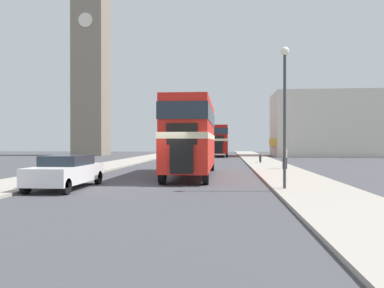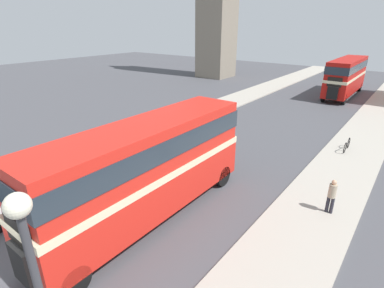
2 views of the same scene
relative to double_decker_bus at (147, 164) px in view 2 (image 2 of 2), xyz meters
name	(u,v)px [view 2 (image 2 of 2)]	position (x,y,z in m)	size (l,w,h in m)	color
ground_plane	(24,275)	(-1.05, -5.04, -2.58)	(120.00, 120.00, 0.00)	#47474C
double_decker_bus	(147,164)	(0.00, 0.00, 0.00)	(2.40, 10.75, 4.34)	red
bus_distant	(346,74)	(1.14, 30.60, -0.05)	(2.39, 10.51, 4.25)	#B2140F
pedestrian_walking	(332,194)	(6.23, 4.97, -1.54)	(0.33, 0.33, 1.63)	#282833
bicycle_on_pavement	(347,145)	(5.24, 13.06, -2.10)	(0.05, 1.76, 0.78)	black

